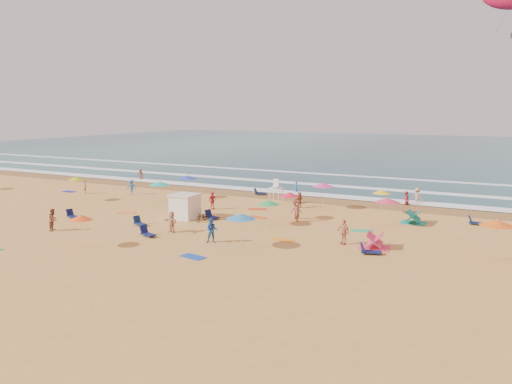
% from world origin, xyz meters
% --- Properties ---
extents(ground, '(220.00, 220.00, 0.00)m').
position_xyz_m(ground, '(0.00, 0.00, 0.00)').
color(ground, gold).
rests_on(ground, ground).
extents(ocean, '(220.00, 140.00, 0.18)m').
position_xyz_m(ocean, '(0.00, 84.00, 0.00)').
color(ocean, '#0C4756').
rests_on(ocean, ground).
extents(wet_sand, '(220.00, 220.00, 0.00)m').
position_xyz_m(wet_sand, '(0.00, 12.50, 0.01)').
color(wet_sand, olive).
rests_on(wet_sand, ground).
extents(surf_foam, '(200.00, 18.70, 0.05)m').
position_xyz_m(surf_foam, '(0.00, 21.32, 0.10)').
color(surf_foam, white).
rests_on(surf_foam, ground).
extents(cabana, '(2.00, 2.00, 2.00)m').
position_xyz_m(cabana, '(-1.20, -1.10, 1.00)').
color(cabana, white).
rests_on(cabana, ground).
extents(cabana_roof, '(2.20, 2.20, 0.12)m').
position_xyz_m(cabana_roof, '(-1.20, -1.10, 2.06)').
color(cabana_roof, silver).
rests_on(cabana_roof, cabana).
extents(bicycle, '(0.56, 1.57, 0.82)m').
position_xyz_m(bicycle, '(0.70, -1.40, 0.41)').
color(bicycle, black).
rests_on(bicycle, ground).
extents(lifeguard_stand, '(1.20, 1.20, 2.10)m').
position_xyz_m(lifeguard_stand, '(2.88, 8.69, 1.05)').
color(lifeguard_stand, white).
rests_on(lifeguard_stand, ground).
extents(beach_umbrellas, '(66.14, 21.96, 0.82)m').
position_xyz_m(beach_umbrellas, '(2.98, 0.92, 2.14)').
color(beach_umbrellas, '#17BEA3').
rests_on(beach_umbrellas, ground).
extents(loungers, '(36.06, 20.99, 0.34)m').
position_xyz_m(loungers, '(6.24, -0.56, 0.17)').
color(loungers, '#0D1445').
rests_on(loungers, ground).
extents(towels, '(50.66, 21.91, 0.03)m').
position_xyz_m(towels, '(0.77, -2.85, 0.01)').
color(towels, '#C24718').
rests_on(towels, ground).
extents(popup_tents, '(3.07, 10.71, 1.20)m').
position_xyz_m(popup_tents, '(16.17, 1.60, 0.60)').
color(popup_tents, '#DD3158').
rests_on(popup_tents, ground).
extents(beachgoers, '(43.25, 26.23, 2.06)m').
position_xyz_m(beachgoers, '(0.61, 3.57, 0.76)').
color(beachgoers, tan).
rests_on(beachgoers, ground).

